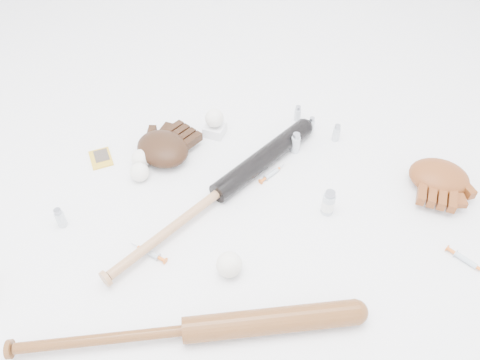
{
  "coord_description": "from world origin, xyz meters",
  "views": [
    {
      "loc": [
        0.04,
        -1.0,
        1.16
      ],
      "look_at": [
        0.03,
        0.06,
        0.06
      ],
      "focal_mm": 35.0,
      "sensor_mm": 36.0,
      "label": 1
    }
  ],
  "objects_px": {
    "bat_dark": "(219,192)",
    "glove_dark": "(163,148)",
    "bat_wood": "(187,330)",
    "pedestal": "(215,130)"
  },
  "relations": [
    {
      "from": "bat_dark",
      "to": "glove_dark",
      "type": "relative_size",
      "value": 3.99
    },
    {
      "from": "bat_dark",
      "to": "glove_dark",
      "type": "bearing_deg",
      "value": 88.3
    },
    {
      "from": "bat_dark",
      "to": "bat_wood",
      "type": "relative_size",
      "value": 1.02
    },
    {
      "from": "bat_dark",
      "to": "bat_wood",
      "type": "height_order",
      "value": "bat_dark"
    },
    {
      "from": "bat_dark",
      "to": "bat_wood",
      "type": "distance_m",
      "value": 0.48
    },
    {
      "from": "glove_dark",
      "to": "pedestal",
      "type": "relative_size",
      "value": 3.27
    },
    {
      "from": "bat_dark",
      "to": "pedestal",
      "type": "height_order",
      "value": "bat_dark"
    },
    {
      "from": "bat_wood",
      "to": "pedestal",
      "type": "xyz_separation_m",
      "value": [
        0.04,
        0.81,
        -0.01
      ]
    },
    {
      "from": "bat_dark",
      "to": "pedestal",
      "type": "xyz_separation_m",
      "value": [
        -0.03,
        0.33,
        -0.01
      ]
    },
    {
      "from": "bat_dark",
      "to": "bat_wood",
      "type": "xyz_separation_m",
      "value": [
        -0.06,
        -0.48,
        -0.0
      ]
    }
  ]
}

